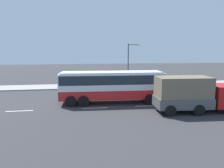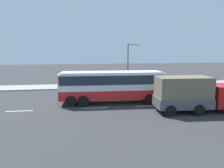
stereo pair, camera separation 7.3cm
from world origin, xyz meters
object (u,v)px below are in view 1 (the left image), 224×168
Objects in this scene: coach_bus at (112,84)px; street_lamp at (130,62)px; car_silver_hatch at (191,93)px; pedestrian_near_curb at (107,79)px; cargo_truck at (193,94)px.

street_lamp is at bearing 68.42° from coach_bus.
car_silver_hatch is 2.87× the size of pedestrian_near_curb.
coach_bus is 1.47× the size of cargo_truck.
coach_bus is 7.91m from cargo_truck.
street_lamp is (-4.96, 8.89, 3.00)m from car_silver_hatch.
car_silver_hatch is at bearing 65.77° from cargo_truck.
cargo_truck is at bearing 70.10° from pedestrian_near_curb.
coach_bus is 10.58m from pedestrian_near_curb.
street_lamp reaches higher than car_silver_hatch.
coach_bus is 9.87m from street_lamp.
pedestrian_near_curb is 4.37m from street_lamp.
street_lamp is (-2.74, 13.13, 2.10)m from cargo_truck.
street_lamp is (3.08, -1.62, 2.65)m from pedestrian_near_curb.
cargo_truck is at bearing -111.41° from car_silver_hatch.
cargo_truck is 13.58m from street_lamp.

